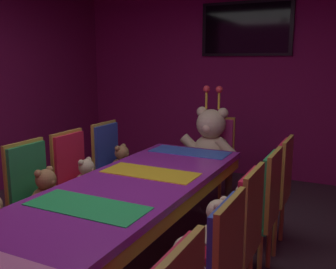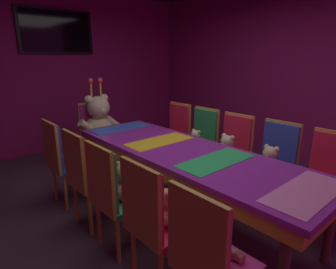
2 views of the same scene
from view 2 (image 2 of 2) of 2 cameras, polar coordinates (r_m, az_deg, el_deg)
ground_plane at (r=3.13m, az=3.25°, el=-16.14°), size 7.90×7.90×0.00m
wall_back at (r=5.43m, az=-21.39°, el=11.97°), size 5.20×0.12×2.80m
wall_right at (r=4.87m, az=26.46°, el=11.12°), size 0.12×6.40×2.80m
banquet_table at (r=2.84m, az=3.45°, el=-4.81°), size 0.90×2.82×0.75m
chair_left_0 at (r=1.69m, az=7.50°, el=-22.73°), size 0.42×0.41×0.98m
teddy_left_0 at (r=1.80m, az=10.69°, el=-21.38°), size 0.21×0.27×0.26m
chair_left_1 at (r=2.01m, az=-3.72°, el=-15.91°), size 0.42×0.41×0.98m
teddy_left_1 at (r=2.09m, az=-0.48°, el=-14.90°), size 0.24×0.31×0.29m
chair_left_2 at (r=2.39m, az=-11.85°, el=-10.79°), size 0.42×0.41×0.98m
teddy_left_2 at (r=2.45m, az=-8.83°, el=-9.80°), size 0.27×0.35×0.33m
chair_left_3 at (r=2.80m, az=-16.89°, el=-7.07°), size 0.42×0.41×0.98m
teddy_left_3 at (r=2.86m, az=-14.24°, el=-6.65°), size 0.24×0.31×0.29m
chair_left_4 at (r=3.32m, az=-21.18°, el=-3.93°), size 0.42×0.41×0.98m
teddy_left_4 at (r=3.37m, az=-18.86°, el=-3.56°), size 0.25×0.32×0.30m
chair_right_0 at (r=3.03m, az=29.89°, el=-6.79°), size 0.42×0.41×0.98m
chair_right_1 at (r=3.24m, az=21.18°, el=-4.40°), size 0.42×0.41×0.98m
teddy_right_1 at (r=3.12m, az=19.90°, el=-5.21°), size 0.25×0.32×0.30m
chair_right_2 at (r=3.48m, az=13.23°, el=-2.36°), size 0.42×0.41×0.98m
teddy_right_2 at (r=3.37m, az=11.77°, el=-2.96°), size 0.25×0.33×0.31m
chair_right_3 at (r=3.81m, az=6.99°, el=-0.50°), size 0.42×0.41×0.98m
teddy_right_3 at (r=3.71m, az=5.51°, el=-1.28°), size 0.21×0.28×0.26m
chair_right_4 at (r=4.16m, az=1.73°, el=1.00°), size 0.42×0.41×0.98m
throne_chair at (r=4.40m, az=-14.69°, el=1.30°), size 0.41×0.42×0.98m
king_teddy_bear at (r=4.22m, az=-13.78°, el=2.82°), size 0.70×0.54×0.89m
wall_tv at (r=5.35m, az=-21.74°, el=18.89°), size 1.25×0.06×0.72m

